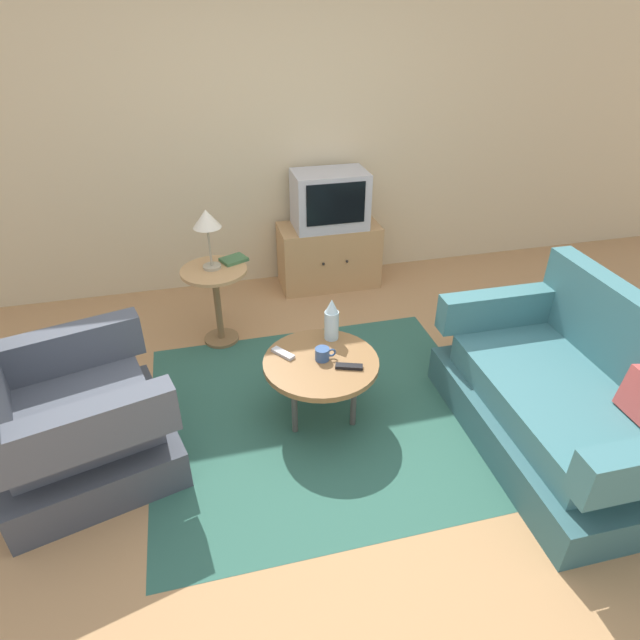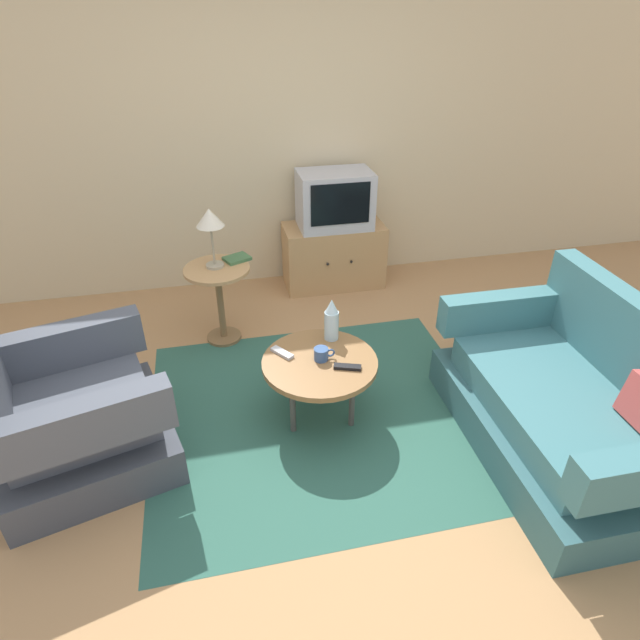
% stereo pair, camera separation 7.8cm
% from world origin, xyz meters
% --- Properties ---
extents(ground_plane, '(16.00, 16.00, 0.00)m').
position_xyz_m(ground_plane, '(0.00, 0.00, 0.00)').
color(ground_plane, '#AD7F51').
extents(back_wall, '(9.00, 0.12, 2.70)m').
position_xyz_m(back_wall, '(0.00, 2.23, 1.35)').
color(back_wall, '#CCB78E').
rests_on(back_wall, ground).
extents(area_rug, '(2.10, 1.94, 0.00)m').
position_xyz_m(area_rug, '(-0.05, 0.20, 0.00)').
color(area_rug, '#2D5B4C').
rests_on(area_rug, ground).
extents(armchair, '(1.09, 1.10, 0.91)m').
position_xyz_m(armchair, '(-1.47, 0.11, 0.32)').
color(armchair, '#3E424B').
rests_on(armchair, ground).
extents(couch, '(0.90, 1.53, 0.90)m').
position_xyz_m(couch, '(1.27, -0.37, 0.30)').
color(couch, '#325C60').
rests_on(couch, ground).
extents(coffee_table, '(0.69, 0.69, 0.42)m').
position_xyz_m(coffee_table, '(-0.05, 0.20, 0.39)').
color(coffee_table, olive).
rests_on(coffee_table, ground).
extents(side_table, '(0.48, 0.48, 0.61)m').
position_xyz_m(side_table, '(-0.59, 1.21, 0.43)').
color(side_table, tan).
rests_on(side_table, ground).
extents(tv_stand, '(0.87, 0.44, 0.56)m').
position_xyz_m(tv_stand, '(0.45, 1.92, 0.28)').
color(tv_stand, tan).
rests_on(tv_stand, ground).
extents(television, '(0.62, 0.40, 0.48)m').
position_xyz_m(television, '(0.45, 1.91, 0.80)').
color(television, '#B7B7BC').
rests_on(television, tv_stand).
extents(table_lamp, '(0.20, 0.20, 0.44)m').
position_xyz_m(table_lamp, '(-0.60, 1.24, 0.95)').
color(table_lamp, '#9E937A').
rests_on(table_lamp, side_table).
extents(vase, '(0.09, 0.09, 0.28)m').
position_xyz_m(vase, '(0.07, 0.42, 0.56)').
color(vase, silver).
rests_on(vase, coffee_table).
extents(mug, '(0.13, 0.09, 0.08)m').
position_xyz_m(mug, '(-0.04, 0.21, 0.46)').
color(mug, '#335184').
rests_on(mug, coffee_table).
extents(tv_remote_dark, '(0.17, 0.10, 0.02)m').
position_xyz_m(tv_remote_dark, '(0.09, 0.09, 0.43)').
color(tv_remote_dark, black).
rests_on(tv_remote_dark, coffee_table).
extents(tv_remote_silver, '(0.13, 0.16, 0.02)m').
position_xyz_m(tv_remote_silver, '(-0.26, 0.31, 0.43)').
color(tv_remote_silver, '#B2B2B7').
rests_on(tv_remote_silver, coffee_table).
extents(book, '(0.22, 0.20, 0.02)m').
position_xyz_m(book, '(-0.43, 1.32, 0.62)').
color(book, '#3D663D').
rests_on(book, side_table).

